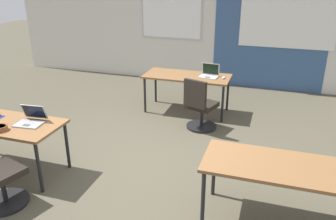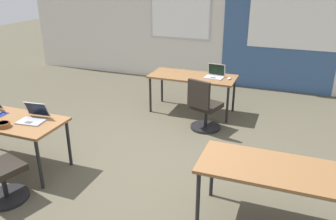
# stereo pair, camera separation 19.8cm
# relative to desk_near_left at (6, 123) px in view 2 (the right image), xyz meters

# --- Properties ---
(ground_plane) EXTENTS (24.00, 24.00, 0.00)m
(ground_plane) POSITION_rel_desk_near_left_xyz_m (1.75, 0.60, -0.66)
(ground_plane) COLOR #4C4738
(back_wall_assembly) EXTENTS (10.00, 0.27, 2.80)m
(back_wall_assembly) POSITION_rel_desk_near_left_xyz_m (1.79, 4.80, 0.75)
(back_wall_assembly) COLOR silver
(back_wall_assembly) RESTS_ON ground
(desk_near_left) EXTENTS (1.60, 0.70, 0.72)m
(desk_near_left) POSITION_rel_desk_near_left_xyz_m (0.00, 0.00, 0.00)
(desk_near_left) COLOR brown
(desk_near_left) RESTS_ON ground
(desk_near_right) EXTENTS (1.60, 0.70, 0.72)m
(desk_near_right) POSITION_rel_desk_near_left_xyz_m (3.50, 0.00, 0.00)
(desk_near_right) COLOR brown
(desk_near_right) RESTS_ON ground
(desk_far_center) EXTENTS (1.60, 0.70, 0.72)m
(desk_far_center) POSITION_rel_desk_near_left_xyz_m (1.75, 2.80, 0.00)
(desk_far_center) COLOR brown
(desk_far_center) RESTS_ON ground
(laptop_far_right) EXTENTS (0.35, 0.30, 0.24)m
(laptop_far_right) POSITION_rel_desk_near_left_xyz_m (2.16, 2.84, 0.11)
(laptop_far_right) COLOR #B7B7BC
(laptop_far_right) RESTS_ON desk_far_center
(mouse_far_right) EXTENTS (0.07, 0.11, 0.03)m
(mouse_far_right) POSITION_rel_desk_near_left_xyz_m (2.43, 2.80, 0.08)
(mouse_far_right) COLOR silver
(mouse_far_right) RESTS_ON desk_far_center
(chair_far_right) EXTENTS (0.55, 0.60, 0.92)m
(chair_far_right) POSITION_rel_desk_near_left_xyz_m (2.18, 2.08, -0.28)
(chair_far_right) COLOR black
(chair_far_right) RESTS_ON ground
(laptop_near_left_inner) EXTENTS (0.36, 0.35, 0.22)m
(laptop_near_left_inner) POSITION_rel_desk_near_left_xyz_m (0.40, 0.08, 0.11)
(laptop_near_left_inner) COLOR #9E9EA3
(laptop_near_left_inner) RESTS_ON desk_near_left
(snack_bowl) EXTENTS (0.18, 0.18, 0.06)m
(snack_bowl) POSITION_rel_desk_near_left_xyz_m (0.18, -0.21, 0.10)
(snack_bowl) COLOR brown
(snack_bowl) RESTS_ON desk_near_left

